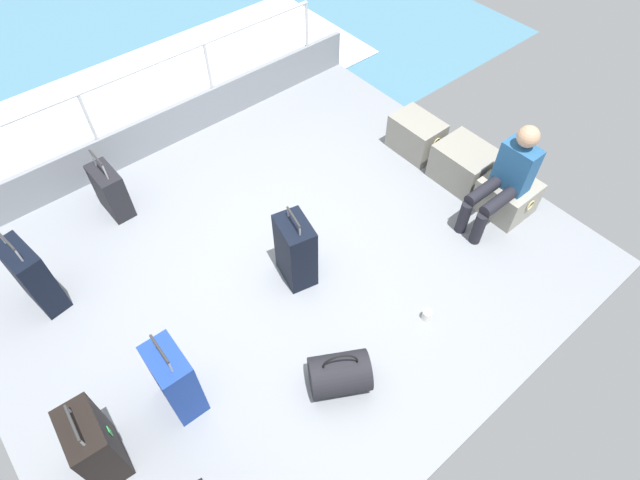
{
  "coord_description": "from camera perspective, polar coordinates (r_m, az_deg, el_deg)",
  "views": [
    {
      "loc": [
        2.46,
        -1.59,
        3.91
      ],
      "look_at": [
        0.19,
        0.31,
        0.25
      ],
      "focal_mm": 29.0,
      "sensor_mm": 36.0,
      "label": 1
    }
  ],
  "objects": [
    {
      "name": "sea_wake",
      "position": [
        7.58,
        -21.24,
        13.21
      ],
      "size": [
        12.0,
        12.0,
        0.01
      ],
      "color": "teal",
      "rests_on": "ground_plane"
    },
    {
      "name": "railing_port",
      "position": [
        5.82,
        -18.28,
        15.81
      ],
      "size": [
        0.04,
        4.2,
        1.02
      ],
      "color": "silver",
      "rests_on": "ground_plane"
    },
    {
      "name": "cargo_crate_0",
      "position": [
        5.93,
        10.56,
        11.29
      ],
      "size": [
        0.59,
        0.39,
        0.4
      ],
      "color": "gray",
      "rests_on": "ground_plane"
    },
    {
      "name": "paper_cup",
      "position": [
        4.59,
        11.7,
        -8.1
      ],
      "size": [
        0.08,
        0.08,
        0.1
      ],
      "primitive_type": "cylinder",
      "color": "white",
      "rests_on": "ground_plane"
    },
    {
      "name": "suitcase_4",
      "position": [
        4.52,
        -2.7,
        -1.21
      ],
      "size": [
        0.42,
        0.33,
        0.8
      ],
      "color": "black",
      "rests_on": "ground_plane"
    },
    {
      "name": "ground_plane",
      "position": [
        4.92,
        -4.23,
        -2.55
      ],
      "size": [
        4.4,
        5.2,
        0.06
      ],
      "primitive_type": "cube",
      "color": "gray"
    },
    {
      "name": "cargo_crate_1",
      "position": [
        5.68,
        15.59,
        8.03
      ],
      "size": [
        0.61,
        0.48,
        0.41
      ],
      "color": "gray",
      "rests_on": "ground_plane"
    },
    {
      "name": "suitcase_1",
      "position": [
        4.99,
        -29.14,
        -3.51
      ],
      "size": [
        0.48,
        0.28,
        0.84
      ],
      "color": "black",
      "rests_on": "ground_plane"
    },
    {
      "name": "passenger_seated",
      "position": [
        5.13,
        19.83,
        6.54
      ],
      "size": [
        0.34,
        0.66,
        1.07
      ],
      "color": "#26598C",
      "rests_on": "ground_plane"
    },
    {
      "name": "suitcase_0",
      "position": [
        4.04,
        -15.68,
        -14.6
      ],
      "size": [
        0.4,
        0.25,
        0.84
      ],
      "color": "navy",
      "rests_on": "ground_plane"
    },
    {
      "name": "suitcase_3",
      "position": [
        5.52,
        -22.09,
        5.02
      ],
      "size": [
        0.41,
        0.22,
        0.71
      ],
      "color": "black",
      "rests_on": "ground_plane"
    },
    {
      "name": "gunwale_port",
      "position": [
        6.13,
        -16.98,
        11.62
      ],
      "size": [
        0.06,
        5.2,
        0.45
      ],
      "primitive_type": "cube",
      "color": "gray",
      "rests_on": "ground_plane"
    },
    {
      "name": "suitcase_5",
      "position": [
        4.07,
        -23.64,
        -19.93
      ],
      "size": [
        0.44,
        0.27,
        0.73
      ],
      "color": "black",
      "rests_on": "ground_plane"
    },
    {
      "name": "duffel_bag",
      "position": [
        4.12,
        2.18,
        -14.52
      ],
      "size": [
        0.51,
        0.56,
        0.47
      ],
      "color": "black",
      "rests_on": "ground_plane"
    },
    {
      "name": "cargo_crate_2",
      "position": [
        5.5,
        19.91,
        4.59
      ],
      "size": [
        0.53,
        0.47,
        0.37
      ],
      "color": "gray",
      "rests_on": "ground_plane"
    }
  ]
}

